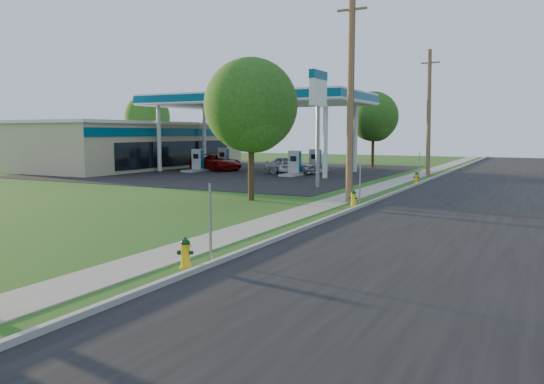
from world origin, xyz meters
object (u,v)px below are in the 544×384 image
object	(u,v)px
tree_verge	(252,109)
price_pylon	(318,95)
fuel_pump_nw	(198,163)
utility_pole_mid	(351,96)
car_silver	(291,165)
tree_back	(148,119)
tree_lot	(374,118)
fuel_pump_se	(315,163)
fuel_pump_ne	(295,166)
car_red	(216,162)
hydrant_near	(185,253)
hydrant_far	(417,178)
hydrant_mid	(353,198)
utility_pole_far	(429,112)
fuel_pump_sw	(224,161)

from	to	relation	value
tree_verge	price_pylon	bearing A→B (deg)	86.39
fuel_pump_nw	tree_verge	bearing A→B (deg)	-47.06
utility_pole_mid	car_silver	size ratio (longest dim) A/B	2.35
price_pylon	tree_back	distance (m)	31.78
fuel_pump_nw	tree_lot	world-z (taller)	tree_lot
tree_verge	tree_lot	bearing A→B (deg)	94.72
utility_pole_mid	fuel_pump_se	distance (m)	19.65
tree_back	car_silver	distance (m)	22.94
fuel_pump_nw	price_pylon	size ratio (longest dim) A/B	0.47
fuel_pump_ne	car_red	bearing A→B (deg)	167.59
hydrant_near	tree_back	bearing A→B (deg)	131.57
tree_back	hydrant_far	size ratio (longest dim) A/B	9.60
fuel_pump_se	hydrant_mid	world-z (taller)	fuel_pump_se
utility_pole_far	fuel_pump_nw	xyz separation A→B (m)	(-17.90, -5.00, -4.08)
utility_pole_far	hydrant_mid	distance (m)	19.81
fuel_pump_ne	tree_lot	distance (m)	13.62
tree_verge	tree_back	size ratio (longest dim) A/B	0.91
fuel_pump_sw	tree_lot	xyz separation A→B (m)	(11.29, 8.85, 3.89)
fuel_pump_sw	tree_verge	xyz separation A→B (m)	(13.55, -18.56, 3.65)
utility_pole_far	fuel_pump_ne	world-z (taller)	utility_pole_far
utility_pole_far	car_red	distance (m)	18.07
utility_pole_mid	tree_back	bearing A→B (deg)	144.50
utility_pole_far	hydrant_mid	world-z (taller)	utility_pole_far
hydrant_near	car_silver	bearing A→B (deg)	110.58
fuel_pump_se	price_pylon	world-z (taller)	price_pylon
utility_pole_mid	hydrant_far	world-z (taller)	utility_pole_mid
hydrant_near	fuel_pump_nw	bearing A→B (deg)	124.91
fuel_pump_sw	tree_lot	bearing A→B (deg)	38.10
car_red	fuel_pump_ne	bearing A→B (deg)	-84.82
tree_back	car_red	distance (m)	16.01
fuel_pump_sw	hydrant_mid	distance (m)	26.06
hydrant_near	utility_pole_far	bearing A→B (deg)	91.09
fuel_pump_nw	tree_back	bearing A→B (deg)	145.17
hydrant_far	car_red	bearing A→B (deg)	167.27
hydrant_near	hydrant_mid	size ratio (longest dim) A/B	1.03
fuel_pump_ne	price_pylon	world-z (taller)	price_pylon
tree_lot	car_silver	bearing A→B (deg)	-105.49
fuel_pump_se	hydrant_mid	size ratio (longest dim) A/B	4.35
utility_pole_mid	fuel_pump_nw	xyz separation A→B (m)	(-17.90, 13.00, -4.23)
fuel_pump_sw	hydrant_near	distance (m)	35.68
utility_pole_mid	car_red	world-z (taller)	utility_pole_mid
fuel_pump_se	fuel_pump_nw	bearing A→B (deg)	-156.04
utility_pole_mid	fuel_pump_nw	distance (m)	22.52
fuel_pump_nw	car_red	bearing A→B (deg)	72.46
fuel_pump_nw	hydrant_near	distance (m)	32.32
fuel_pump_se	hydrant_mid	distance (m)	20.64
fuel_pump_ne	tree_verge	world-z (taller)	tree_verge
hydrant_mid	car_red	world-z (taller)	car_red
utility_pole_far	fuel_pump_sw	bearing A→B (deg)	-176.80
hydrant_mid	hydrant_far	size ratio (longest dim) A/B	0.95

